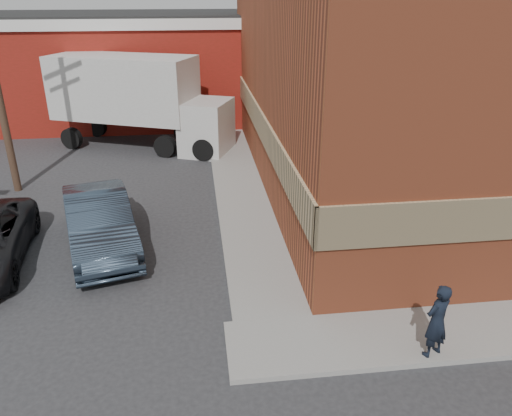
{
  "coord_description": "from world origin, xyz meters",
  "views": [
    {
      "loc": [
        -0.91,
        -9.01,
        6.88
      ],
      "look_at": [
        0.56,
        2.77,
        1.58
      ],
      "focal_mm": 35.0,
      "sensor_mm": 36.0,
      "label": 1
    }
  ],
  "objects_px": {
    "man": "(437,321)",
    "sedan": "(99,222)",
    "brick_building": "(449,52)",
    "warehouse": "(99,67)",
    "box_truck": "(141,96)"
  },
  "relations": [
    {
      "from": "brick_building",
      "to": "man",
      "type": "relative_size",
      "value": 11.37
    },
    {
      "from": "brick_building",
      "to": "box_truck",
      "type": "relative_size",
      "value": 2.12
    },
    {
      "from": "warehouse",
      "to": "box_truck",
      "type": "distance_m",
      "value": 6.72
    },
    {
      "from": "warehouse",
      "to": "man",
      "type": "bearing_deg",
      "value": -66.04
    },
    {
      "from": "man",
      "to": "box_truck",
      "type": "relative_size",
      "value": 0.19
    },
    {
      "from": "brick_building",
      "to": "warehouse",
      "type": "relative_size",
      "value": 1.12
    },
    {
      "from": "brick_building",
      "to": "man",
      "type": "xyz_separation_m",
      "value": [
        -4.92,
        -10.55,
        -3.76
      ]
    },
    {
      "from": "man",
      "to": "sedan",
      "type": "distance_m",
      "value": 9.22
    },
    {
      "from": "man",
      "to": "box_truck",
      "type": "distance_m",
      "value": 16.93
    },
    {
      "from": "man",
      "to": "sedan",
      "type": "xyz_separation_m",
      "value": [
        -7.29,
        5.64,
        -0.12
      ]
    },
    {
      "from": "brick_building",
      "to": "man",
      "type": "height_order",
      "value": "brick_building"
    },
    {
      "from": "brick_building",
      "to": "sedan",
      "type": "xyz_separation_m",
      "value": [
        -12.21,
        -4.91,
        -3.88
      ]
    },
    {
      "from": "warehouse",
      "to": "sedan",
      "type": "distance_m",
      "value": 16.2
    },
    {
      "from": "sedan",
      "to": "box_truck",
      "type": "bearing_deg",
      "value": 72.54
    },
    {
      "from": "sedan",
      "to": "man",
      "type": "bearing_deg",
      "value": -52.53
    }
  ]
}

